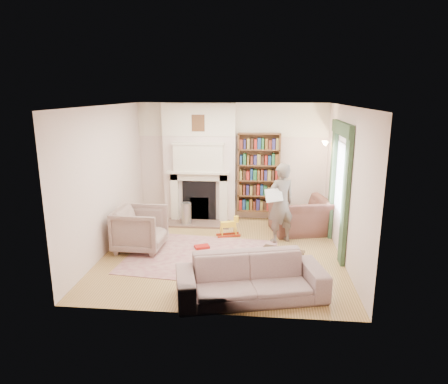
# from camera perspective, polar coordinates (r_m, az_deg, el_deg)

# --- Properties ---
(floor) EXTENTS (4.50, 4.50, 0.00)m
(floor) POSITION_cam_1_polar(r_m,az_deg,el_deg) (7.88, -0.18, -8.58)
(floor) COLOR olive
(floor) RESTS_ON ground
(ceiling) EXTENTS (4.50, 4.50, 0.00)m
(ceiling) POSITION_cam_1_polar(r_m,az_deg,el_deg) (7.28, -0.19, 12.22)
(ceiling) COLOR white
(ceiling) RESTS_ON wall_back
(wall_back) EXTENTS (4.50, 0.00, 4.50)m
(wall_back) POSITION_cam_1_polar(r_m,az_deg,el_deg) (9.65, 1.13, 4.32)
(wall_back) COLOR white
(wall_back) RESTS_ON floor
(wall_front) EXTENTS (4.50, 0.00, 4.50)m
(wall_front) POSITION_cam_1_polar(r_m,az_deg,el_deg) (5.30, -2.58, -3.94)
(wall_front) COLOR white
(wall_front) RESTS_ON floor
(wall_left) EXTENTS (0.00, 4.50, 4.50)m
(wall_left) POSITION_cam_1_polar(r_m,az_deg,el_deg) (7.99, -16.46, 1.68)
(wall_left) COLOR white
(wall_left) RESTS_ON floor
(wall_right) EXTENTS (0.00, 4.50, 4.50)m
(wall_right) POSITION_cam_1_polar(r_m,az_deg,el_deg) (7.58, 17.01, 0.98)
(wall_right) COLOR white
(wall_right) RESTS_ON floor
(fireplace) EXTENTS (1.70, 0.58, 2.80)m
(fireplace) POSITION_cam_1_polar(r_m,az_deg,el_deg) (9.55, -3.46, 4.10)
(fireplace) COLOR white
(fireplace) RESTS_ON floor
(bookcase) EXTENTS (1.00, 0.24, 1.85)m
(bookcase) POSITION_cam_1_polar(r_m,az_deg,el_deg) (9.54, 4.97, 2.78)
(bookcase) COLOR brown
(bookcase) RESTS_ON floor
(window) EXTENTS (0.02, 0.90, 1.30)m
(window) POSITION_cam_1_polar(r_m,az_deg,el_deg) (7.95, 16.37, 1.99)
(window) COLOR silver
(window) RESTS_ON wall_right
(curtain_left) EXTENTS (0.07, 0.32, 2.40)m
(curtain_left) POSITION_cam_1_polar(r_m,az_deg,el_deg) (7.33, 16.96, -1.06)
(curtain_left) COLOR #314B30
(curtain_left) RESTS_ON floor
(curtain_right) EXTENTS (0.07, 0.32, 2.40)m
(curtain_right) POSITION_cam_1_polar(r_m,az_deg,el_deg) (8.67, 15.20, 1.35)
(curtain_right) COLOR #314B30
(curtain_right) RESTS_ON floor
(pelmet) EXTENTS (0.09, 1.70, 0.24)m
(pelmet) POSITION_cam_1_polar(r_m,az_deg,el_deg) (7.81, 16.52, 8.68)
(pelmet) COLOR #314B30
(pelmet) RESTS_ON wall_right
(wall_sconce) EXTENTS (0.20, 0.24, 0.24)m
(wall_sconce) POSITION_cam_1_polar(r_m,az_deg,el_deg) (8.91, 13.99, 6.34)
(wall_sconce) COLOR gold
(wall_sconce) RESTS_ON wall_right
(rug) EXTENTS (2.94, 2.37, 0.01)m
(rug) POSITION_cam_1_polar(r_m,az_deg,el_deg) (7.70, -3.23, -9.14)
(rug) COLOR #BCA48E
(rug) RESTS_ON floor
(armchair_reading) EXTENTS (1.42, 1.30, 0.78)m
(armchair_reading) POSITION_cam_1_polar(r_m,az_deg,el_deg) (8.96, 10.73, -3.36)
(armchair_reading) COLOR #4F342A
(armchair_reading) RESTS_ON floor
(armchair_left) EXTENTS (0.96, 0.94, 0.85)m
(armchair_left) POSITION_cam_1_polar(r_m,az_deg,el_deg) (8.04, -11.87, -5.19)
(armchair_left) COLOR #A49987
(armchair_left) RESTS_ON floor
(sofa) EXTENTS (2.37, 1.38, 0.65)m
(sofa) POSITION_cam_1_polar(r_m,az_deg,el_deg) (6.15, 3.86, -12.15)
(sofa) COLOR #A29186
(sofa) RESTS_ON floor
(man_reading) EXTENTS (0.72, 0.65, 1.66)m
(man_reading) POSITION_cam_1_polar(r_m,az_deg,el_deg) (8.23, 8.11, -1.61)
(man_reading) COLOR #5E534B
(man_reading) RESTS_ON floor
(newspaper) EXTENTS (0.39, 0.29, 0.26)m
(newspaper) POSITION_cam_1_polar(r_m,az_deg,el_deg) (7.97, 7.15, -0.45)
(newspaper) COLOR silver
(newspaper) RESTS_ON man_reading
(coffee_table) EXTENTS (0.81, 0.66, 0.45)m
(coffee_table) POSITION_cam_1_polar(r_m,az_deg,el_deg) (6.88, 8.09, -10.18)
(coffee_table) COLOR #382113
(coffee_table) RESTS_ON floor
(paraffin_heater) EXTENTS (0.32, 0.32, 0.55)m
(paraffin_heater) POSITION_cam_1_polar(r_m,az_deg,el_deg) (9.34, -5.40, -3.19)
(paraffin_heater) COLOR #A3A6AB
(paraffin_heater) RESTS_ON floor
(rocking_horse) EXTENTS (0.54, 0.35, 0.44)m
(rocking_horse) POSITION_cam_1_polar(r_m,az_deg,el_deg) (8.63, 0.62, -4.95)
(rocking_horse) COLOR yellow
(rocking_horse) RESTS_ON rug
(board_game) EXTENTS (0.45, 0.45, 0.03)m
(board_game) POSITION_cam_1_polar(r_m,az_deg,el_deg) (7.68, -1.61, -8.99)
(board_game) COLOR #E7CB51
(board_game) RESTS_ON rug
(game_box_lid) EXTENTS (0.34, 0.29, 0.05)m
(game_box_lid) POSITION_cam_1_polar(r_m,az_deg,el_deg) (8.05, -3.17, -7.81)
(game_box_lid) COLOR #A31712
(game_box_lid) RESTS_ON rug
(comic_annuals) EXTENTS (0.64, 0.58, 0.02)m
(comic_annuals) POSITION_cam_1_polar(r_m,az_deg,el_deg) (7.48, 1.47, -9.69)
(comic_annuals) COLOR red
(comic_annuals) RESTS_ON rug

